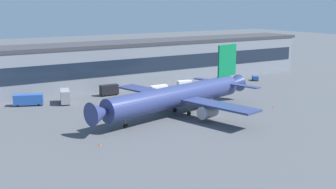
% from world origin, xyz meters
% --- Properties ---
extents(ground_plane, '(600.00, 600.00, 0.00)m').
position_xyz_m(ground_plane, '(0.00, 0.00, 0.00)').
color(ground_plane, '#4C4F54').
extents(terminal_building, '(162.60, 18.09, 15.97)m').
position_xyz_m(terminal_building, '(0.00, 53.45, 8.01)').
color(terminal_building, gray).
rests_on(terminal_building, ground_plane).
extents(airliner, '(56.07, 47.89, 17.65)m').
position_xyz_m(airliner, '(-6.94, 5.97, 5.17)').
color(airliner, navy).
rests_on(airliner, ground_plane).
extents(fuel_truck, '(8.84, 5.69, 3.35)m').
position_xyz_m(fuel_truck, '(-38.68, 38.56, 1.88)').
color(fuel_truck, '#2651A5').
rests_on(fuel_truck, ground_plane).
extents(stair_truck, '(6.03, 2.52, 3.55)m').
position_xyz_m(stair_truck, '(-12.31, 38.98, 1.98)').
color(stair_truck, black).
rests_on(stair_truck, ground_plane).
extents(belt_loader, '(6.50, 2.39, 1.95)m').
position_xyz_m(belt_loader, '(5.59, 36.70, 1.15)').
color(belt_loader, white).
rests_on(belt_loader, ground_plane).
extents(baggage_tug, '(3.64, 4.11, 1.85)m').
position_xyz_m(baggage_tug, '(48.23, 34.06, 1.09)').
color(baggage_tug, '#2651A5').
rests_on(baggage_tug, ground_plane).
extents(catering_truck, '(4.60, 7.65, 4.15)m').
position_xyz_m(catering_truck, '(-28.36, 35.55, 2.29)').
color(catering_truck, gray).
rests_on(catering_truck, ground_plane).
extents(crew_van, '(5.44, 2.85, 2.55)m').
position_xyz_m(crew_van, '(16.23, 36.85, 1.46)').
color(crew_van, white).
rests_on(crew_van, ground_plane).
extents(traffic_cone_0, '(0.46, 0.46, 0.57)m').
position_xyz_m(traffic_cone_0, '(-35.63, -6.96, 0.28)').
color(traffic_cone_0, '#F2590C').
rests_on(traffic_cone_0, ground_plane).
extents(traffic_cone_1, '(0.48, 0.48, 0.60)m').
position_xyz_m(traffic_cone_1, '(20.66, -2.55, 0.30)').
color(traffic_cone_1, '#F2590C').
rests_on(traffic_cone_1, ground_plane).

